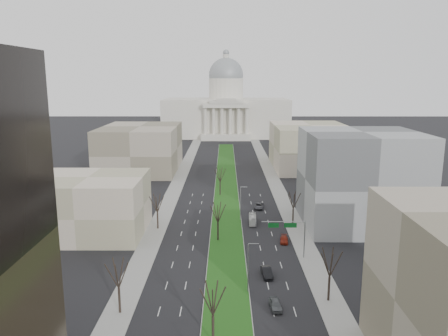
{
  "coord_description": "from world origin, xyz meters",
  "views": [
    {
      "loc": [
        -0.23,
        -15.94,
        37.0
      ],
      "look_at": [
        -0.72,
        114.56,
        10.15
      ],
      "focal_mm": 35.0,
      "sensor_mm": 36.0,
      "label": 1
    }
  ],
  "objects_px": {
    "car_red": "(284,240)",
    "car_black": "(267,272)",
    "box_van": "(253,219)",
    "car_grey_far": "(259,206)",
    "car_grey_near": "(275,304)"
  },
  "relations": [
    {
      "from": "car_red",
      "to": "car_black",
      "type": "bearing_deg",
      "value": -100.38
    },
    {
      "from": "car_red",
      "to": "box_van",
      "type": "xyz_separation_m",
      "value": [
        -6.46,
        13.68,
        0.4
      ]
    },
    {
      "from": "box_van",
      "to": "car_grey_far",
      "type": "bearing_deg",
      "value": 80.83
    },
    {
      "from": "car_grey_near",
      "to": "car_red",
      "type": "relative_size",
      "value": 1.01
    },
    {
      "from": "box_van",
      "to": "car_black",
      "type": "bearing_deg",
      "value": -86.02
    },
    {
      "from": "box_van",
      "to": "car_red",
      "type": "bearing_deg",
      "value": -62.28
    },
    {
      "from": "car_grey_near",
      "to": "car_grey_far",
      "type": "bearing_deg",
      "value": 84.61
    },
    {
      "from": "car_grey_near",
      "to": "box_van",
      "type": "relative_size",
      "value": 0.6
    },
    {
      "from": "car_red",
      "to": "car_grey_near",
      "type": "bearing_deg",
      "value": -92.75
    },
    {
      "from": "car_grey_near",
      "to": "car_grey_far",
      "type": "height_order",
      "value": "car_grey_near"
    },
    {
      "from": "car_black",
      "to": "car_grey_far",
      "type": "bearing_deg",
      "value": 82.82
    },
    {
      "from": "car_black",
      "to": "box_van",
      "type": "relative_size",
      "value": 0.67
    },
    {
      "from": "car_black",
      "to": "car_red",
      "type": "bearing_deg",
      "value": 67.42
    },
    {
      "from": "car_red",
      "to": "car_grey_far",
      "type": "distance_m",
      "value": 27.0
    },
    {
      "from": "car_black",
      "to": "car_grey_near",
      "type": "bearing_deg",
      "value": -93.22
    }
  ]
}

